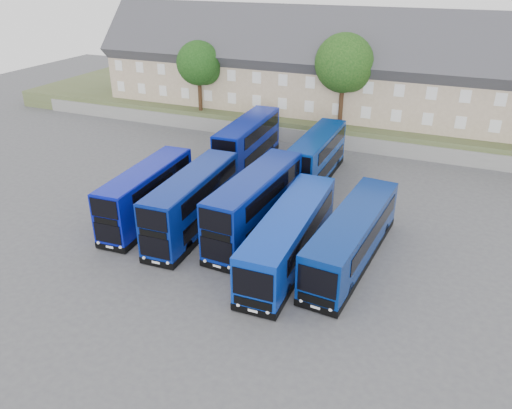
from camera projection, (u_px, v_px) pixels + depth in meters
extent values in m
plane|color=#4D4D52|center=(207.00, 260.00, 32.01)|extent=(120.00, 120.00, 0.00)
cube|color=slate|center=(316.00, 139.00, 51.52)|extent=(70.00, 0.40, 1.50)
cube|color=#515A33|center=(340.00, 112.00, 59.68)|extent=(80.00, 20.00, 2.00)
cube|color=tan|center=(149.00, 69.00, 63.05)|extent=(6.00, 8.00, 6.00)
cube|color=#323236|center=(147.00, 44.00, 61.73)|extent=(6.00, 10.40, 10.40)
cube|color=brown|center=(154.00, 12.00, 59.51)|extent=(0.60, 0.90, 1.40)
cube|color=tan|center=(190.00, 73.00, 60.94)|extent=(6.00, 8.00, 6.00)
cube|color=#323236|center=(189.00, 47.00, 59.62)|extent=(6.00, 10.40, 10.40)
cube|color=brown|center=(198.00, 13.00, 57.41)|extent=(0.60, 0.90, 1.40)
cube|color=tan|center=(235.00, 77.00, 58.83)|extent=(6.00, 8.00, 6.00)
cube|color=#323236|center=(234.00, 50.00, 57.51)|extent=(6.00, 10.40, 10.40)
cube|color=brown|center=(246.00, 15.00, 55.30)|extent=(0.60, 0.90, 1.40)
cube|color=tan|center=(283.00, 81.00, 56.72)|extent=(6.00, 8.00, 6.00)
cube|color=#323236|center=(283.00, 54.00, 55.41)|extent=(6.00, 10.40, 10.40)
cube|color=brown|center=(297.00, 18.00, 53.19)|extent=(0.60, 0.90, 1.40)
cube|color=tan|center=(334.00, 85.00, 54.62)|extent=(6.00, 8.00, 6.00)
cube|color=#323236|center=(336.00, 57.00, 53.30)|extent=(6.00, 10.40, 10.40)
cube|color=brown|center=(353.00, 20.00, 51.08)|extent=(0.60, 0.90, 1.40)
cube|color=tan|center=(389.00, 90.00, 52.51)|extent=(6.00, 8.00, 6.00)
cube|color=#323236|center=(393.00, 61.00, 51.19)|extent=(6.00, 10.40, 10.40)
cube|color=brown|center=(413.00, 22.00, 48.98)|extent=(0.60, 0.90, 1.40)
cube|color=tan|center=(449.00, 96.00, 50.40)|extent=(6.00, 8.00, 6.00)
cube|color=#323236|center=(455.00, 66.00, 49.08)|extent=(6.00, 10.40, 10.40)
cube|color=brown|center=(479.00, 25.00, 46.87)|extent=(0.60, 0.90, 1.40)
cube|color=#0813A0|center=(147.00, 193.00, 36.13)|extent=(2.79, 10.06, 3.63)
cube|color=black|center=(150.00, 215.00, 36.95)|extent=(2.83, 10.11, 0.45)
cube|color=black|center=(108.00, 234.00, 32.24)|extent=(1.96, 0.16, 1.36)
cube|color=black|center=(104.00, 209.00, 31.44)|extent=(1.96, 0.16, 1.27)
cylinder|color=black|center=(116.00, 228.00, 34.82)|extent=(0.35, 1.01, 1.00)
cube|color=navy|center=(193.00, 201.00, 34.62)|extent=(2.81, 10.57, 3.84)
cube|color=black|center=(195.00, 226.00, 35.48)|extent=(2.85, 10.61, 0.45)
cube|color=black|center=(154.00, 248.00, 30.54)|extent=(2.08, 0.15, 1.43)
cube|color=black|center=(151.00, 220.00, 29.70)|extent=(2.08, 0.15, 1.33)
cylinder|color=black|center=(160.00, 241.00, 33.17)|extent=(0.34, 1.01, 1.00)
cube|color=navy|center=(255.00, 203.00, 34.19)|extent=(2.98, 11.00, 4.01)
cube|color=black|center=(255.00, 229.00, 35.10)|extent=(3.02, 11.04, 0.45)
cube|color=black|center=(216.00, 250.00, 30.12)|extent=(2.18, 0.16, 1.49)
cube|color=black|center=(215.00, 222.00, 29.25)|extent=(2.18, 0.16, 1.39)
cylinder|color=black|center=(219.00, 244.00, 32.80)|extent=(0.35, 1.01, 1.00)
cube|color=#081B9C|center=(248.00, 142.00, 45.90)|extent=(2.82, 10.77, 3.92)
cube|color=black|center=(248.00, 162.00, 46.78)|extent=(2.86, 10.81, 0.45)
cube|color=black|center=(224.00, 170.00, 41.74)|extent=(2.13, 0.14, 1.46)
cube|color=black|center=(224.00, 148.00, 40.89)|extent=(2.13, 0.14, 1.36)
cylinder|color=black|center=(224.00, 170.00, 44.40)|extent=(0.34, 1.01, 1.00)
cube|color=navy|center=(317.00, 156.00, 42.83)|extent=(2.36, 10.19, 3.72)
cube|color=black|center=(316.00, 176.00, 43.67)|extent=(2.40, 10.23, 0.45)
cube|color=black|center=(297.00, 186.00, 38.95)|extent=(2.01, 0.07, 1.39)
cube|color=black|center=(298.00, 164.00, 38.13)|extent=(2.01, 0.07, 1.30)
cylinder|color=black|center=(294.00, 185.00, 41.55)|extent=(0.30, 1.00, 1.00)
cube|color=#092FA8|center=(290.00, 234.00, 31.26)|extent=(2.88, 12.46, 3.06)
cube|color=black|center=(289.00, 255.00, 31.96)|extent=(2.92, 12.50, 0.45)
cube|color=black|center=(253.00, 284.00, 25.96)|extent=(2.28, 0.11, 1.65)
cylinder|color=black|center=(249.00, 282.00, 28.91)|extent=(0.32, 1.01, 1.00)
cube|color=navy|center=(352.00, 235.00, 31.18)|extent=(3.51, 12.24, 2.97)
cube|color=black|center=(350.00, 256.00, 31.85)|extent=(3.55, 12.28, 0.45)
cube|color=black|center=(317.00, 282.00, 26.25)|extent=(2.21, 0.24, 1.61)
cylinder|color=black|center=(312.00, 279.00, 29.18)|extent=(0.38, 1.02, 1.00)
cylinder|color=#382314|center=(200.00, 94.00, 55.90)|extent=(0.44, 0.44, 3.75)
sphere|color=#11340E|center=(198.00, 63.00, 54.41)|extent=(4.80, 4.80, 4.80)
sphere|color=#11340E|center=(205.00, 70.00, 54.86)|extent=(3.30, 3.30, 3.30)
cylinder|color=#382314|center=(341.00, 104.00, 50.52)|extent=(0.44, 0.44, 4.50)
sphere|color=#11370F|center=(344.00, 63.00, 48.74)|extent=(5.76, 5.76, 5.76)
sphere|color=#11370F|center=(350.00, 72.00, 49.26)|extent=(3.96, 3.96, 3.96)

